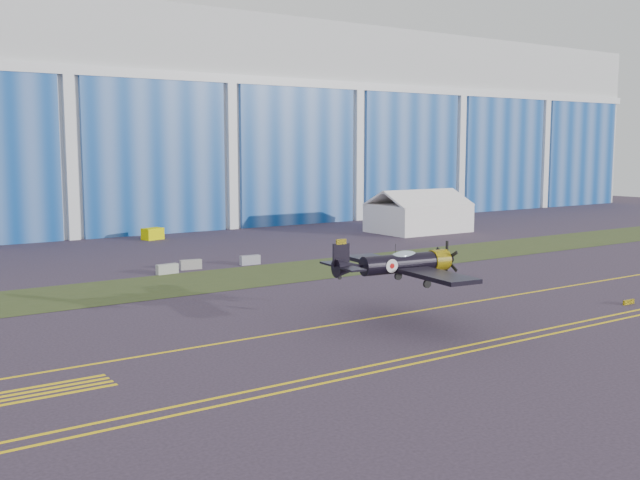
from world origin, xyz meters
TOP-DOWN VIEW (x-y plane):
  - ground at (0.00, 0.00)m, footprint 260.00×260.00m
  - grass_median at (0.00, 14.00)m, footprint 260.00×10.00m
  - hangar at (0.00, 71.79)m, footprint 220.00×45.70m
  - taxiway_centreline at (0.00, -5.00)m, footprint 200.00×0.20m
  - edge_line_near at (0.00, -14.50)m, footprint 80.00×0.20m
  - edge_line_far at (0.00, -13.50)m, footprint 80.00×0.20m
  - hold_short_ladder at (-18.00, -8.10)m, footprint 6.00×2.40m
  - guard_board_right at (22.00, -12.00)m, footprint 1.20×0.15m
  - warbird at (4.38, -7.01)m, footprint 11.40×13.26m
  - tent at (40.91, 31.86)m, footprint 12.38×9.09m
  - tug at (8.11, 44.05)m, footprint 2.79×2.18m
  - gse_box at (55.52, 43.11)m, footprint 3.45×2.40m
  - barrier_a at (-0.46, 19.28)m, footprint 2.04×0.76m
  - barrier_b at (2.40, 20.49)m, footprint 2.07×0.90m
  - barrier_c at (8.34, 19.82)m, footprint 2.03×0.71m

SIDE VIEW (x-z plane):
  - ground at x=0.00m, z-range 0.00..0.00m
  - taxiway_centreline at x=0.00m, z-range 0.00..0.02m
  - edge_line_near at x=0.00m, z-range 0.00..0.02m
  - edge_line_far at x=0.00m, z-range 0.00..0.02m
  - hold_short_ladder at x=-18.00m, z-range 0.00..0.02m
  - grass_median at x=0.00m, z-range 0.01..0.03m
  - guard_board_right at x=22.00m, z-range 0.00..0.35m
  - barrier_a at x=-0.46m, z-range 0.00..0.90m
  - barrier_b at x=2.40m, z-range 0.00..0.90m
  - barrier_c at x=8.34m, z-range 0.00..0.90m
  - tug at x=8.11m, z-range 0.00..1.43m
  - gse_box at x=55.52m, z-range 0.00..1.88m
  - tent at x=40.91m, z-range 0.00..5.74m
  - warbird at x=4.38m, z-range 2.11..5.74m
  - hangar at x=0.00m, z-range -0.04..29.96m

